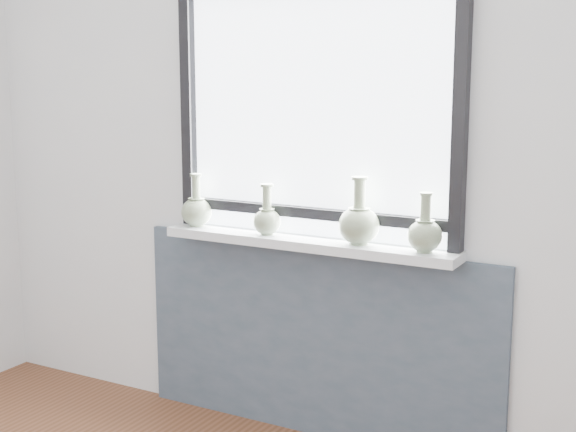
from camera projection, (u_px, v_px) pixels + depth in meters
The scene contains 8 objects.
back_wall at pixel (318, 141), 3.37m from camera, with size 3.60×0.02×2.60m, color silver.
apron_panel at pixel (313, 341), 3.50m from camera, with size 1.70×0.03×0.86m, color #485263.
windowsill at pixel (306, 243), 3.36m from camera, with size 1.32×0.18×0.04m, color silver.
window at pixel (314, 108), 3.31m from camera, with size 1.30×0.06×1.05m.
vase_a at pixel (197, 210), 3.61m from camera, with size 0.14×0.14×0.24m.
vase_b at pixel (267, 219), 3.42m from camera, with size 0.12×0.12×0.22m.
vase_c at pixel (359, 223), 3.22m from camera, with size 0.17×0.17×0.28m.
vase_d at pixel (425, 233), 3.09m from camera, with size 0.14×0.14×0.23m.
Camera 1 is at (1.52, -1.20, 1.59)m, focal length 50.00 mm.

